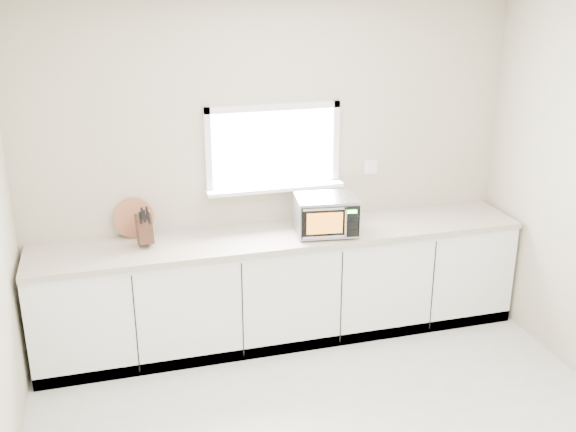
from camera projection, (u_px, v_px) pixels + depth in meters
name	position (u px, v px, depth m)	size (l,w,h in m)	color
back_wall	(273.00, 169.00, 5.46)	(4.00, 0.17, 2.70)	#BDB096
cabinets	(283.00, 288.00, 5.51)	(3.92, 0.60, 0.88)	white
countertop	(283.00, 236.00, 5.34)	(3.92, 0.64, 0.04)	#B8A798
microwave	(326.00, 214.00, 5.28)	(0.51, 0.44, 0.30)	black
knife_block	(144.00, 228.00, 5.06)	(0.13, 0.23, 0.32)	#442418
cutting_board	(134.00, 218.00, 5.22)	(0.31, 0.31, 0.02)	#AC6342
coffee_grinder	(347.00, 214.00, 5.45)	(0.14, 0.14, 0.21)	#B5B7BD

